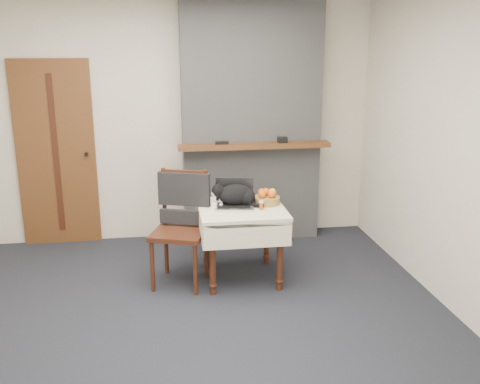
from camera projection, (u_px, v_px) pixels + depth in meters
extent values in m
plane|color=black|center=(178.00, 320.00, 4.29)|extent=(4.50, 4.50, 0.00)
cube|color=beige|center=(168.00, 123.00, 5.85)|extent=(4.50, 0.02, 2.60)
cube|color=beige|center=(456.00, 153.00, 4.26)|extent=(0.02, 4.00, 2.60)
cube|color=brown|center=(56.00, 154.00, 5.73)|extent=(0.82, 0.05, 2.00)
cube|color=#3E1811|center=(56.00, 155.00, 5.70)|extent=(0.06, 0.01, 1.70)
cylinder|color=black|center=(86.00, 154.00, 5.74)|extent=(0.04, 0.06, 0.04)
cube|color=gray|center=(251.00, 124.00, 5.83)|extent=(1.50, 0.30, 2.60)
cube|color=brown|center=(255.00, 146.00, 5.66)|extent=(1.62, 0.18, 0.05)
cube|color=black|center=(222.00, 143.00, 5.60)|extent=(0.14, 0.04, 0.03)
cube|color=black|center=(282.00, 140.00, 5.68)|extent=(0.10, 0.07, 0.06)
cylinder|color=#3E1811|center=(213.00, 260.00, 4.66)|extent=(0.06, 0.06, 0.64)
sphere|color=#3E1811|center=(213.00, 286.00, 4.72)|extent=(0.07, 0.07, 0.07)
cylinder|color=#3E1811|center=(280.00, 257.00, 4.74)|extent=(0.06, 0.06, 0.64)
sphere|color=#3E1811|center=(279.00, 281.00, 4.81)|extent=(0.07, 0.07, 0.07)
cylinder|color=#3E1811|center=(207.00, 237.00, 5.23)|extent=(0.06, 0.06, 0.64)
sphere|color=#3E1811|center=(207.00, 259.00, 5.29)|extent=(0.07, 0.07, 0.07)
cylinder|color=#3E1811|center=(267.00, 234.00, 5.31)|extent=(0.06, 0.06, 0.64)
sphere|color=#3E1811|center=(266.00, 256.00, 5.38)|extent=(0.07, 0.07, 0.07)
cube|color=white|center=(241.00, 210.00, 4.89)|extent=(0.78, 0.78, 0.06)
cube|color=white|center=(248.00, 236.00, 4.55)|extent=(0.78, 0.01, 0.22)
cube|color=white|center=(236.00, 209.00, 5.29)|extent=(0.78, 0.01, 0.22)
cube|color=white|center=(200.00, 224.00, 4.87)|extent=(0.01, 0.78, 0.22)
cube|color=white|center=(282.00, 220.00, 4.97)|extent=(0.01, 0.78, 0.22)
cube|color=#B7B7BC|center=(234.00, 207.00, 4.85)|extent=(0.38, 0.29, 0.02)
cube|color=black|center=(234.00, 206.00, 4.85)|extent=(0.31, 0.21, 0.00)
cube|color=black|center=(234.00, 189.00, 4.96)|extent=(0.35, 0.11, 0.24)
cube|color=#ACC5FC|center=(234.00, 189.00, 4.96)|extent=(0.32, 0.10, 0.21)
ellipsoid|color=black|center=(236.00, 195.00, 4.90)|extent=(0.34, 0.21, 0.21)
ellipsoid|color=black|center=(246.00, 197.00, 4.91)|extent=(0.18, 0.20, 0.17)
sphere|color=black|center=(218.00, 190.00, 4.88)|extent=(0.13, 0.13, 0.12)
ellipsoid|color=white|center=(214.00, 193.00, 4.88)|extent=(0.06, 0.06, 0.06)
ellipsoid|color=white|center=(221.00, 199.00, 4.90)|extent=(0.05, 0.07, 0.08)
cone|color=black|center=(219.00, 185.00, 4.83)|extent=(0.04, 0.05, 0.05)
cone|color=black|center=(219.00, 183.00, 4.89)|extent=(0.04, 0.05, 0.05)
cylinder|color=black|center=(254.00, 205.00, 4.87)|extent=(0.17, 0.10, 0.04)
sphere|color=white|center=(221.00, 205.00, 4.87)|extent=(0.04, 0.04, 0.04)
sphere|color=white|center=(221.00, 203.00, 4.95)|extent=(0.04, 0.04, 0.04)
cylinder|color=white|center=(214.00, 207.00, 4.79)|extent=(0.06, 0.06, 0.06)
cylinder|color=#9A4612|center=(261.00, 206.00, 4.80)|extent=(0.04, 0.04, 0.07)
cylinder|color=white|center=(261.00, 202.00, 4.79)|extent=(0.04, 0.04, 0.02)
cylinder|color=olive|center=(267.00, 200.00, 4.98)|extent=(0.24, 0.24, 0.07)
sphere|color=#E64D13|center=(262.00, 194.00, 4.93)|extent=(0.07, 0.07, 0.07)
sphere|color=#E64D13|center=(272.00, 194.00, 4.93)|extent=(0.07, 0.07, 0.07)
sphere|color=#E64D13|center=(266.00, 192.00, 5.01)|extent=(0.07, 0.07, 0.07)
sphere|color=gold|center=(272.00, 192.00, 5.00)|extent=(0.07, 0.07, 0.07)
sphere|color=#E64D13|center=(262.00, 192.00, 4.99)|extent=(0.07, 0.07, 0.07)
cube|color=black|center=(255.00, 204.00, 4.97)|extent=(0.15, 0.04, 0.01)
cube|color=#3E1811|center=(179.00, 233.00, 4.82)|extent=(0.59, 0.59, 0.04)
cylinder|color=#3E1811|center=(152.00, 265.00, 4.74)|extent=(0.04, 0.04, 0.49)
cylinder|color=#3E1811|center=(195.00, 269.00, 4.67)|extent=(0.04, 0.04, 0.49)
cylinder|color=#3E1811|center=(166.00, 249.00, 5.11)|extent=(0.04, 0.04, 0.49)
cylinder|color=#3E1811|center=(206.00, 252.00, 5.04)|extent=(0.04, 0.04, 0.49)
cylinder|color=#3E1811|center=(164.00, 197.00, 4.97)|extent=(0.04, 0.04, 0.55)
cylinder|color=#3E1811|center=(205.00, 199.00, 4.90)|extent=(0.04, 0.04, 0.55)
cube|color=#3E1811|center=(184.00, 186.00, 4.91)|extent=(0.38, 0.16, 0.31)
cube|color=black|center=(184.00, 189.00, 4.90)|extent=(0.48, 0.22, 0.31)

